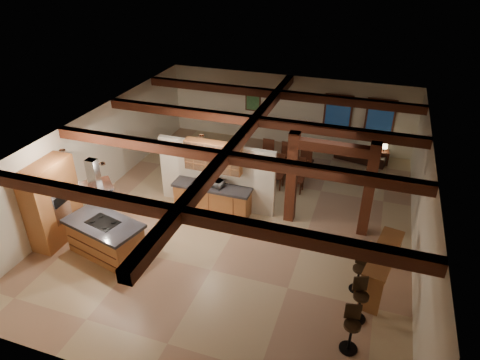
{
  "coord_description": "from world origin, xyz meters",
  "views": [
    {
      "loc": [
        3.5,
        -10.37,
        7.61
      ],
      "look_at": [
        -0.21,
        0.5,
        1.08
      ],
      "focal_mm": 32.0,
      "sensor_mm": 36.0,
      "label": 1
    }
  ],
  "objects_px": {
    "kitchen_island": "(106,238)",
    "sofa": "(361,154)",
    "dining_table": "(283,170)",
    "bar_counter": "(382,263)"
  },
  "relations": [
    {
      "from": "dining_table",
      "to": "bar_counter",
      "type": "height_order",
      "value": "bar_counter"
    },
    {
      "from": "kitchen_island",
      "to": "sofa",
      "type": "bearing_deg",
      "value": 53.05
    },
    {
      "from": "sofa",
      "to": "bar_counter",
      "type": "xyz_separation_m",
      "value": [
        1.04,
        -7.02,
        0.46
      ]
    },
    {
      "from": "kitchen_island",
      "to": "sofa",
      "type": "height_order",
      "value": "kitchen_island"
    },
    {
      "from": "dining_table",
      "to": "sofa",
      "type": "xyz_separation_m",
      "value": [
        2.56,
        2.4,
        -0.03
      ]
    },
    {
      "from": "dining_table",
      "to": "bar_counter",
      "type": "bearing_deg",
      "value": -51.69
    },
    {
      "from": "kitchen_island",
      "to": "bar_counter",
      "type": "height_order",
      "value": "bar_counter"
    },
    {
      "from": "dining_table",
      "to": "bar_counter",
      "type": "relative_size",
      "value": 0.82
    },
    {
      "from": "dining_table",
      "to": "bar_counter",
      "type": "xyz_separation_m",
      "value": [
        3.61,
        -4.62,
        0.43
      ]
    },
    {
      "from": "kitchen_island",
      "to": "dining_table",
      "type": "distance_m",
      "value": 6.69
    }
  ]
}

